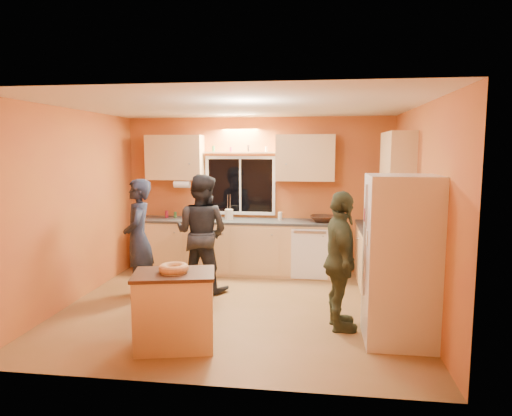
% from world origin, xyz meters
% --- Properties ---
extents(ground, '(4.50, 4.50, 0.00)m').
position_xyz_m(ground, '(0.00, 0.00, 0.00)').
color(ground, brown).
rests_on(ground, ground).
extents(room_shell, '(4.54, 4.04, 2.61)m').
position_xyz_m(room_shell, '(0.12, 0.41, 1.62)').
color(room_shell, '#B3512E').
rests_on(room_shell, ground).
extents(back_counter, '(4.23, 0.62, 0.90)m').
position_xyz_m(back_counter, '(0.01, 1.70, 0.45)').
color(back_counter, tan).
rests_on(back_counter, ground).
extents(right_counter, '(0.62, 1.84, 0.90)m').
position_xyz_m(right_counter, '(1.95, 0.50, 0.45)').
color(right_counter, tan).
rests_on(right_counter, ground).
extents(refrigerator, '(0.72, 0.70, 1.80)m').
position_xyz_m(refrigerator, '(1.89, -0.80, 0.90)').
color(refrigerator, silver).
rests_on(refrigerator, ground).
extents(island, '(0.93, 0.73, 0.80)m').
position_xyz_m(island, '(-0.45, -1.26, 0.41)').
color(island, tan).
rests_on(island, ground).
extents(bundt_pastry, '(0.31, 0.31, 0.09)m').
position_xyz_m(bundt_pastry, '(-0.45, -1.26, 0.85)').
color(bundt_pastry, '#BC7C4D').
rests_on(bundt_pastry, island).
extents(person_left, '(0.54, 0.69, 1.66)m').
position_xyz_m(person_left, '(-1.47, 0.30, 0.83)').
color(person_left, black).
rests_on(person_left, ground).
extents(person_center, '(0.96, 0.82, 1.71)m').
position_xyz_m(person_center, '(-0.66, 0.70, 0.85)').
color(person_center, black).
rests_on(person_center, ground).
extents(person_right, '(0.49, 0.98, 1.60)m').
position_xyz_m(person_right, '(1.28, -0.53, 0.80)').
color(person_right, '#2E3622').
rests_on(person_right, ground).
extents(mixing_bowl, '(0.44, 0.44, 0.10)m').
position_xyz_m(mixing_bowl, '(1.10, 1.67, 0.95)').
color(mixing_bowl, black).
rests_on(mixing_bowl, back_counter).
extents(utensil_crock, '(0.14, 0.14, 0.17)m').
position_xyz_m(utensil_crock, '(-0.45, 1.72, 0.99)').
color(utensil_crock, beige).
rests_on(utensil_crock, back_counter).
extents(potted_plant, '(0.31, 0.29, 0.29)m').
position_xyz_m(potted_plant, '(2.02, -0.18, 1.05)').
color(potted_plant, gray).
rests_on(potted_plant, right_counter).
extents(red_box, '(0.19, 0.16, 0.07)m').
position_xyz_m(red_box, '(2.03, 0.66, 0.94)').
color(red_box, maroon).
rests_on(red_box, right_counter).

